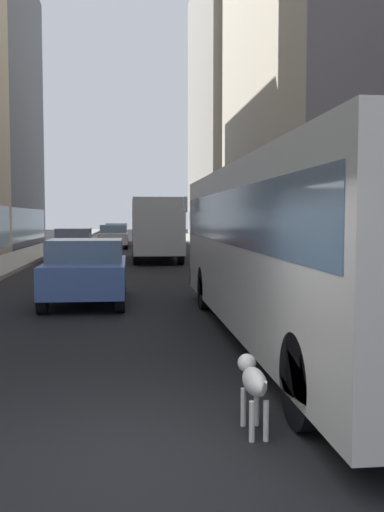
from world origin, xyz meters
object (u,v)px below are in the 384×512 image
at_px(car_black_suv, 147,235).
at_px(car_white_van, 114,236).
at_px(car_silver_sedan, 117,233).
at_px(transit_bus, 297,240).
at_px(car_blue_hatchback, 86,271).
at_px(dalmatian_dog, 253,381).
at_px(car_red_coupe, 74,245).
at_px(box_truck, 156,227).

bearing_deg(car_black_suv, car_white_van, -130.00).
xyz_separation_m(car_black_suv, car_silver_sedan, (-2.40, 6.29, -0.00)).
distance_m(transit_bus, car_blue_hatchback, 6.33).
height_order(car_white_van, dalmatian_dog, car_white_van).
bearing_deg(car_silver_sedan, car_red_coupe, -94.35).
distance_m(car_black_suv, dalmatian_dog, 37.57).
bearing_deg(car_blue_hatchback, car_white_van, 90.00).
bearing_deg(car_black_suv, car_silver_sedan, 110.88).
distance_m(car_black_suv, box_truck, 14.55).
relative_size(transit_bus, box_truck, 1.54).
distance_m(car_black_suv, car_red_coupe, 15.30).
relative_size(car_white_van, box_truck, 0.64).
xyz_separation_m(car_white_van, car_blue_hatchback, (0.00, -25.73, -0.00)).
xyz_separation_m(car_blue_hatchback, dalmatian_dog, (2.32, -8.98, -0.31)).
xyz_separation_m(car_black_suv, car_red_coupe, (-4.00, -14.76, -0.00)).
height_order(car_blue_hatchback, car_silver_sedan, same).
relative_size(car_red_coupe, box_truck, 0.56).
height_order(car_red_coupe, car_white_van, same).
relative_size(car_black_suv, car_silver_sedan, 1.14).
bearing_deg(transit_bus, dalmatian_dog, -111.97).
distance_m(car_white_van, box_truck, 11.94).
bearing_deg(car_white_van, dalmatian_dog, -86.18).
height_order(car_silver_sedan, dalmatian_dog, car_silver_sedan).
distance_m(car_red_coupe, car_blue_hatchback, 13.92).
bearing_deg(dalmatian_dog, box_truck, 89.80).
bearing_deg(box_truck, car_blue_hatchback, -99.68).
xyz_separation_m(transit_bus, dalmatian_dog, (-1.68, -4.16, -1.26)).
distance_m(car_silver_sedan, dalmatian_dog, 43.92).
bearing_deg(car_blue_hatchback, car_black_suv, 85.20).
distance_m(car_red_coupe, dalmatian_dog, 23.14).
bearing_deg(car_blue_hatchback, transit_bus, -50.28).
bearing_deg(car_blue_hatchback, car_red_coupe, 96.60).
bearing_deg(car_silver_sedan, dalmatian_dog, -86.97).
distance_m(transit_bus, car_red_coupe, 19.49).
bearing_deg(car_black_suv, car_red_coupe, -105.16).
relative_size(transit_bus, car_silver_sedan, 2.79).
distance_m(car_red_coupe, car_white_van, 12.01).
bearing_deg(transit_bus, car_red_coupe, 106.72).
distance_m(car_white_van, dalmatian_dog, 34.79).
relative_size(car_black_suv, dalmatian_dog, 4.87).
xyz_separation_m(transit_bus, box_truck, (-1.60, 18.88, -0.11)).
xyz_separation_m(transit_bus, car_black_suv, (-1.60, 33.40, -0.95)).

